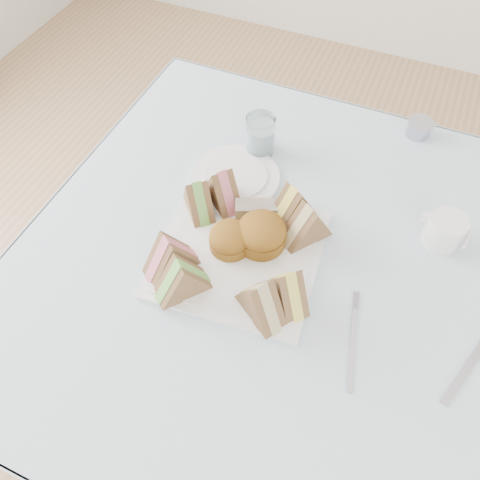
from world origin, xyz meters
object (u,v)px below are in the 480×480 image
at_px(serving_plate, 240,253).
at_px(water_glass, 260,135).
at_px(creamer_jug, 444,231).
at_px(table, 273,339).

height_order(serving_plate, water_glass, water_glass).
bearing_deg(water_glass, creamer_jug, -12.78).
bearing_deg(creamer_jug, serving_plate, -142.31).
distance_m(table, serving_plate, 0.39).
relative_size(table, creamer_jug, 12.32).
bearing_deg(water_glass, table, -59.08).
relative_size(serving_plate, water_glass, 3.17).
bearing_deg(serving_plate, creamer_jug, 22.68).
relative_size(table, serving_plate, 2.98).
distance_m(serving_plate, water_glass, 0.30).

